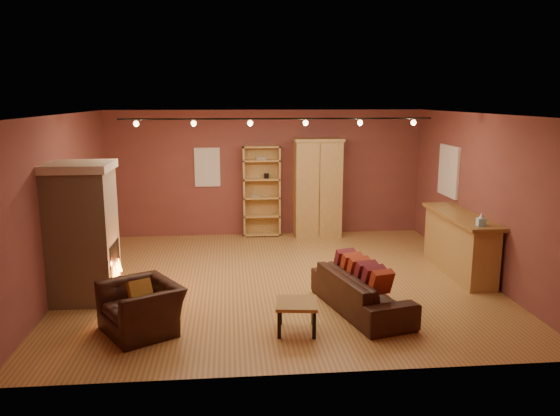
{
  "coord_description": "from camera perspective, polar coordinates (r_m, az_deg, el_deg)",
  "views": [
    {
      "loc": [
        -0.82,
        -8.86,
        3.06
      ],
      "look_at": [
        0.03,
        0.2,
        1.22
      ],
      "focal_mm": 35.0,
      "sensor_mm": 36.0,
      "label": 1
    }
  ],
  "objects": [
    {
      "name": "back_wall",
      "position": [
        12.25,
        -1.49,
        3.67
      ],
      "size": [
        7.0,
        0.02,
        2.8
      ],
      "primitive_type": "cube",
      "color": "brown",
      "rests_on": "floor"
    },
    {
      "name": "bar_counter",
      "position": [
        10.14,
        18.22,
        -3.52
      ],
      "size": [
        0.6,
        2.22,
        1.06
      ],
      "color": "tan",
      "rests_on": "floor"
    },
    {
      "name": "track_rail",
      "position": [
        9.11,
        -0.2,
        9.1
      ],
      "size": [
        5.2,
        0.09,
        0.13
      ],
      "color": "black",
      "rests_on": "ceiling"
    },
    {
      "name": "back_window",
      "position": [
        12.2,
        -7.61,
        4.25
      ],
      "size": [
        0.56,
        0.04,
        0.86
      ],
      "primitive_type": "cube",
      "color": "white",
      "rests_on": "back_wall"
    },
    {
      "name": "loveseat",
      "position": [
        8.09,
        8.49,
        -7.88
      ],
      "size": [
        1.04,
        2.02,
        0.79
      ],
      "rotation": [
        0.0,
        0.0,
        1.82
      ],
      "color": "black",
      "rests_on": "floor"
    },
    {
      "name": "right_window",
      "position": [
        11.21,
        17.21,
        3.72
      ],
      "size": [
        0.05,
        0.9,
        1.0
      ],
      "primitive_type": "cube",
      "color": "white",
      "rests_on": "right_wall"
    },
    {
      "name": "ceiling",
      "position": [
        8.9,
        -0.09,
        9.78
      ],
      "size": [
        7.0,
        7.0,
        0.0
      ],
      "primitive_type": "plane",
      "rotation": [
        3.14,
        0.0,
        0.0
      ],
      "color": "brown",
      "rests_on": "back_wall"
    },
    {
      "name": "bookcase",
      "position": [
        12.2,
        -1.95,
        1.87
      ],
      "size": [
        0.83,
        0.32,
        2.03
      ],
      "color": "tan",
      "rests_on": "floor"
    },
    {
      "name": "armchair",
      "position": [
        7.52,
        -14.34,
        -9.28
      ],
      "size": [
        1.09,
        1.21,
        0.88
      ],
      "rotation": [
        0.0,
        0.0,
        -1.02
      ],
      "color": "black",
      "rests_on": "floor"
    },
    {
      "name": "floor",
      "position": [
        9.41,
        -0.08,
        -7.52
      ],
      "size": [
        7.0,
        7.0,
        0.0
      ],
      "primitive_type": "plane",
      "color": "olive",
      "rests_on": "ground"
    },
    {
      "name": "tissue_box",
      "position": [
        9.22,
        20.27,
        -1.2
      ],
      "size": [
        0.13,
        0.13,
        0.22
      ],
      "rotation": [
        0.0,
        0.0,
        -0.06
      ],
      "color": "#96D7F0",
      "rests_on": "bar_counter"
    },
    {
      "name": "armoire",
      "position": [
        12.15,
        3.95,
        2.15
      ],
      "size": [
        1.08,
        0.62,
        2.19
      ],
      "color": "tan",
      "rests_on": "floor"
    },
    {
      "name": "right_wall",
      "position": [
        10.0,
        20.32,
        1.18
      ],
      "size": [
        0.02,
        6.5,
        2.8
      ],
      "primitive_type": "cube",
      "color": "brown",
      "rests_on": "floor"
    },
    {
      "name": "left_wall",
      "position": [
        9.41,
        -21.83,
        0.46
      ],
      "size": [
        0.02,
        6.5,
        2.8
      ],
      "primitive_type": "cube",
      "color": "brown",
      "rests_on": "floor"
    },
    {
      "name": "coffee_table",
      "position": [
        7.34,
        1.76,
        -10.23
      ],
      "size": [
        0.6,
        0.6,
        0.41
      ],
      "rotation": [
        0.0,
        0.0,
        -0.13
      ],
      "color": "olive",
      "rests_on": "floor"
    },
    {
      "name": "fireplace",
      "position": [
        8.79,
        -19.88,
        -2.4
      ],
      "size": [
        1.01,
        0.98,
        2.12
      ],
      "color": "#C5AC89",
      "rests_on": "floor"
    }
  ]
}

